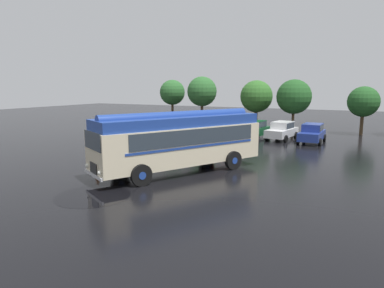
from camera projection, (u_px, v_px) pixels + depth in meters
name	position (u px, v px, depth m)	size (l,w,h in m)	color
ground_plane	(170.00, 172.00, 19.67)	(120.00, 120.00, 0.00)	black
vintage_bus	(180.00, 139.00, 19.34)	(6.89, 10.06, 3.49)	beige
car_near_left	(222.00, 128.00, 33.38)	(2.07, 4.26, 1.66)	maroon
car_mid_left	(254.00, 129.00, 32.25)	(2.32, 4.37, 1.66)	#144C28
car_mid_right	(282.00, 130.00, 31.42)	(2.42, 4.41, 1.66)	silver
car_far_right	(312.00, 133.00, 29.63)	(2.04, 4.24, 1.66)	navy
tree_far_left	(172.00, 93.00, 45.04)	(3.29, 3.29, 5.71)	#4C3823
tree_left_of_centre	(202.00, 92.00, 41.82)	(3.62, 3.62, 6.05)	#4C3823
tree_centre	(256.00, 96.00, 39.31)	(3.69, 3.69, 5.56)	#4C3823
tree_right_of_centre	(294.00, 97.00, 36.30)	(3.66, 3.66, 5.60)	#4C3823
tree_far_right	(364.00, 102.00, 34.03)	(3.05, 3.05, 4.87)	#4C3823
traffic_cone	(97.00, 171.00, 18.67)	(0.36, 0.36, 0.55)	orange
puddle_patch	(93.00, 196.00, 15.34)	(3.35, 3.35, 0.01)	black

